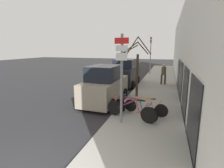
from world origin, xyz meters
The scene contains 12 objects.
ground_plane centered at (0.00, 11.20, 0.00)m, with size 80.00×80.00×0.00m, color #28282B.
sidewalk_curb centered at (2.60, 14.00, 0.07)m, with size 3.20×32.00×0.15m.
building_facade centered at (4.35, 13.91, 3.22)m, with size 0.23×32.00×6.50m.
signpost centered at (1.65, 4.14, 2.16)m, with size 0.56×0.13×3.65m.
bicycle_0 centered at (1.94, 4.62, 0.57)m, with size 2.33×0.72×0.98m.
bicycle_1 centered at (2.07, 4.93, 0.54)m, with size 2.17×1.11×0.92m.
bicycle_2 centered at (2.49, 5.41, 0.52)m, with size 2.10×0.56×0.85m.
parked_car_0 centered at (-0.12, 6.97, 1.03)m, with size 2.02×4.21×2.26m.
parked_car_1 centered at (-0.15, 12.27, 1.07)m, with size 2.07×4.19×2.33m.
pedestrian_near centered at (3.08, 13.00, 1.16)m, with size 0.45×0.39×1.74m.
street_tree centered at (1.53, 8.33, 2.00)m, with size 1.97×1.45×3.81m.
traffic_light centered at (1.32, 18.78, 3.03)m, with size 0.20×0.30×4.50m.
Camera 1 is at (3.41, -2.59, 3.26)m, focal length 28.00 mm.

